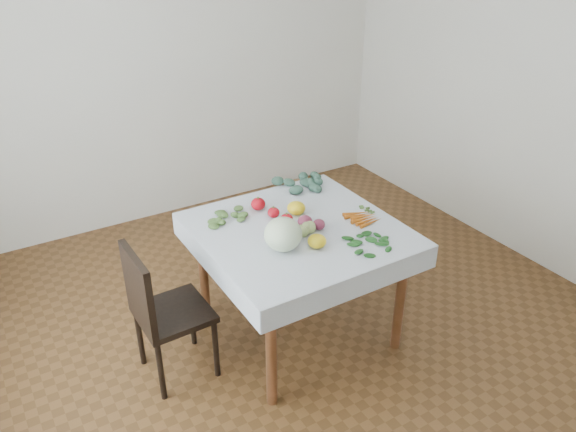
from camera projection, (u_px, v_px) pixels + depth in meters
name	position (u px, v px, depth m)	size (l,w,h in m)	color
ground	(298.00, 330.00, 3.63)	(4.00, 4.00, 0.00)	brown
back_wall	(167.00, 58.00, 4.49)	(4.00, 0.04, 2.70)	white
table	(298.00, 243.00, 3.32)	(1.00, 1.00, 0.75)	brown
tablecloth	(299.00, 229.00, 3.27)	(1.12, 1.12, 0.01)	white
chair	(159.00, 307.00, 3.05)	(0.39, 0.39, 0.85)	black
cabbage	(283.00, 234.00, 3.02)	(0.21, 0.21, 0.19)	beige
tomato_a	(258.00, 204.00, 3.46)	(0.09, 0.09, 0.08)	#B40C17
tomato_b	(274.00, 213.00, 3.37)	(0.07, 0.07, 0.06)	#B40C17
tomato_c	(285.00, 228.00, 3.20)	(0.08, 0.08, 0.07)	#B40C17
tomato_d	(287.00, 219.00, 3.29)	(0.08, 0.08, 0.07)	#B40C17
heirloom_back	(296.00, 208.00, 3.41)	(0.11, 0.11, 0.08)	gold
heirloom_front	(317.00, 241.00, 3.07)	(0.11, 0.11, 0.07)	gold
onion_a	(305.00, 222.00, 3.26)	(0.09, 0.09, 0.07)	#601B38
onion_b	(319.00, 224.00, 3.24)	(0.07, 0.07, 0.06)	#601B38
tomatillo_cluster	(298.00, 229.00, 3.21)	(0.16, 0.15, 0.05)	#ABC270
carrot_bunch	(364.00, 218.00, 3.36)	(0.18, 0.20, 0.03)	#D16617
kale_bunch	(303.00, 183.00, 3.76)	(0.31, 0.29, 0.04)	#3A5F4D
basil_bunch	(367.00, 244.00, 3.10)	(0.29, 0.20, 0.01)	#1B571C
dill_bunch	(226.00, 215.00, 3.38)	(0.25, 0.21, 0.03)	#4F7435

